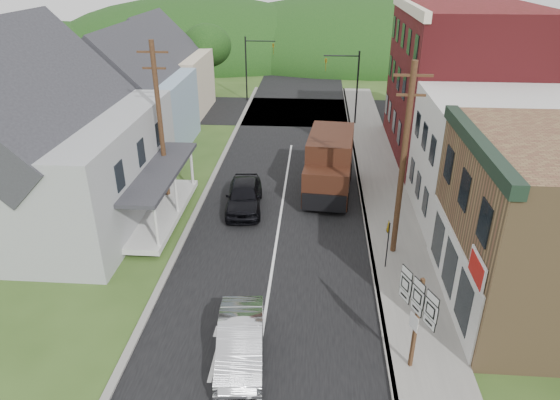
% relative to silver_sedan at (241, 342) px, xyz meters
% --- Properties ---
extents(ground, '(120.00, 120.00, 0.00)m').
position_rel_silver_sedan_xyz_m(ground, '(0.60, 3.88, -0.73)').
color(ground, '#2D4719').
rests_on(ground, ground).
extents(road, '(9.00, 90.00, 0.02)m').
position_rel_silver_sedan_xyz_m(road, '(0.60, 13.88, -0.73)').
color(road, black).
rests_on(road, ground).
extents(cross_road, '(60.00, 9.00, 0.02)m').
position_rel_silver_sedan_xyz_m(cross_road, '(0.60, 30.88, -0.73)').
color(cross_road, black).
rests_on(cross_road, ground).
extents(sidewalk_right, '(2.80, 55.00, 0.15)m').
position_rel_silver_sedan_xyz_m(sidewalk_right, '(6.50, 11.88, -0.65)').
color(sidewalk_right, slate).
rests_on(sidewalk_right, ground).
extents(curb_right, '(0.20, 55.00, 0.15)m').
position_rel_silver_sedan_xyz_m(curb_right, '(5.15, 11.88, -0.65)').
color(curb_right, slate).
rests_on(curb_right, ground).
extents(curb_left, '(0.30, 55.00, 0.12)m').
position_rel_silver_sedan_xyz_m(curb_left, '(-4.05, 11.88, -0.67)').
color(curb_left, slate).
rests_on(curb_left, ground).
extents(storefront_white, '(8.00, 7.00, 6.50)m').
position_rel_silver_sedan_xyz_m(storefront_white, '(11.90, 11.38, 2.52)').
color(storefront_white, silver).
rests_on(storefront_white, ground).
extents(storefront_red, '(8.00, 12.00, 10.00)m').
position_rel_silver_sedan_xyz_m(storefront_red, '(11.90, 20.88, 4.27)').
color(storefront_red, maroon).
rests_on(storefront_red, ground).
extents(house_gray, '(10.20, 12.24, 8.35)m').
position_rel_silver_sedan_xyz_m(house_gray, '(-11.40, 9.88, 3.51)').
color(house_gray, '#A3A5A8').
rests_on(house_gray, ground).
extents(house_blue, '(7.14, 8.16, 7.28)m').
position_rel_silver_sedan_xyz_m(house_blue, '(-10.40, 20.88, 2.96)').
color(house_blue, '#8197B0').
rests_on(house_blue, ground).
extents(house_cream, '(7.14, 8.16, 7.28)m').
position_rel_silver_sedan_xyz_m(house_cream, '(-10.90, 29.88, 2.96)').
color(house_cream, beige).
rests_on(house_cream, ground).
extents(utility_pole_right, '(1.60, 0.26, 9.00)m').
position_rel_silver_sedan_xyz_m(utility_pole_right, '(6.20, 7.38, 3.93)').
color(utility_pole_right, '#472D19').
rests_on(utility_pole_right, ground).
extents(utility_pole_left, '(1.60, 0.26, 9.00)m').
position_rel_silver_sedan_xyz_m(utility_pole_left, '(-5.90, 11.88, 3.93)').
color(utility_pole_left, '#472D19').
rests_on(utility_pole_left, ground).
extents(traffic_signal_right, '(2.87, 0.20, 6.00)m').
position_rel_silver_sedan_xyz_m(traffic_signal_right, '(4.90, 27.38, 3.03)').
color(traffic_signal_right, black).
rests_on(traffic_signal_right, ground).
extents(traffic_signal_left, '(2.87, 0.20, 6.00)m').
position_rel_silver_sedan_xyz_m(traffic_signal_left, '(-3.70, 34.38, 3.03)').
color(traffic_signal_left, black).
rests_on(traffic_signal_left, ground).
extents(tree_left_b, '(4.80, 4.80, 6.94)m').
position_rel_silver_sedan_xyz_m(tree_left_b, '(-16.40, 15.88, 4.16)').
color(tree_left_b, '#382616').
rests_on(tree_left_b, ground).
extents(tree_left_c, '(5.80, 5.80, 8.41)m').
position_rel_silver_sedan_xyz_m(tree_left_c, '(-18.40, 23.88, 5.21)').
color(tree_left_c, '#382616').
rests_on(tree_left_c, ground).
extents(tree_left_d, '(4.80, 4.80, 6.94)m').
position_rel_silver_sedan_xyz_m(tree_left_d, '(-8.40, 35.88, 4.16)').
color(tree_left_d, '#382616').
rests_on(tree_left_d, ground).
extents(forested_ridge, '(90.00, 30.00, 16.00)m').
position_rel_silver_sedan_xyz_m(forested_ridge, '(0.60, 58.88, -0.73)').
color(forested_ridge, black).
rests_on(forested_ridge, ground).
extents(silver_sedan, '(1.98, 4.56, 1.46)m').
position_rel_silver_sedan_xyz_m(silver_sedan, '(0.00, 0.00, 0.00)').
color(silver_sedan, '#B7B7BC').
rests_on(silver_sedan, ground).
extents(dark_sedan, '(2.27, 4.86, 1.61)m').
position_rel_silver_sedan_xyz_m(dark_sedan, '(-1.47, 11.43, 0.08)').
color(dark_sedan, black).
rests_on(dark_sedan, ground).
extents(delivery_van, '(3.06, 6.39, 3.46)m').
position_rel_silver_sedan_xyz_m(delivery_van, '(3.22, 14.00, 1.02)').
color(delivery_van, black).
rests_on(delivery_van, ground).
extents(route_sign_cluster, '(0.87, 1.90, 3.57)m').
position_rel_silver_sedan_xyz_m(route_sign_cluster, '(5.78, -0.07, 1.73)').
color(route_sign_cluster, '#472D19').
rests_on(route_sign_cluster, sidewalk_right).
extents(warning_sign, '(0.27, 0.61, 2.37)m').
position_rel_silver_sedan_xyz_m(warning_sign, '(5.66, 5.96, 0.93)').
color(warning_sign, black).
rests_on(warning_sign, sidewalk_right).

